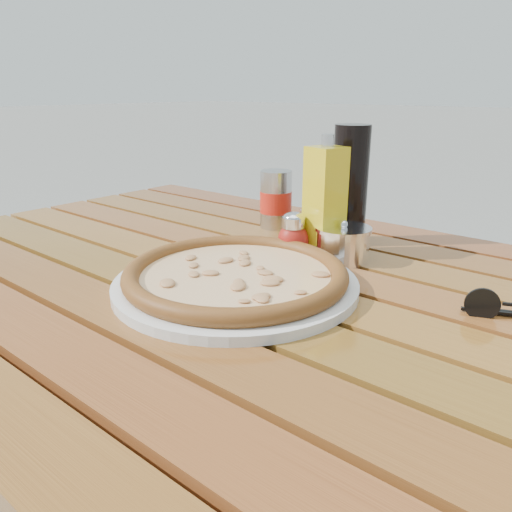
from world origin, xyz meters
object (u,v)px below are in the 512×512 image
Objects in this scene: sunglasses at (509,308)px; pizza at (236,274)px; table at (248,321)px; plate at (236,284)px; oregano_shaker at (310,228)px; parmesan_tin at (342,243)px; soda_can at (276,200)px; dark_bottle at (350,185)px; pepper_shaker at (293,236)px; olive_oil_cruet at (325,202)px.

pizza is at bearing -179.55° from sunglasses.
table is 0.10m from plate.
parmesan_tin is (0.08, -0.02, -0.01)m from oregano_shaker.
soda_can is (-0.14, 0.07, 0.02)m from oregano_shaker.
dark_bottle reaches higher than table.
pepper_shaker is 0.37× the size of dark_bottle.
pepper_shaker and oregano_shaker have the same top height.
dark_bottle is (0.01, 0.31, 0.10)m from plate.
table is 0.24m from olive_oil_cruet.
pepper_shaker is 0.09m from parmesan_tin.
dark_bottle is at bearing 88.70° from plate.
plate is 0.17m from pepper_shaker.
soda_can is at bearing 151.57° from olive_oil_cruet.
sunglasses reaches higher than table.
olive_oil_cruet is 0.34m from sunglasses.
dark_bottle reaches higher than soda_can.
table is at bearing -86.74° from oregano_shaker.
dark_bottle reaches higher than pizza.
pepper_shaker reaches higher than table.
dark_bottle is at bearing 115.73° from parmesan_tin.
olive_oil_cruet is at bearing 145.52° from sunglasses.
oregano_shaker is 0.38m from sunglasses.
dark_bottle reaches higher than parmesan_tin.
parmesan_tin is at bearing -15.83° from oregano_shaker.
pepper_shaker reaches higher than parmesan_tin.
pizza is 5.57× the size of oregano_shaker.
parmesan_tin is at bearing 75.41° from plate.
plate is 0.33m from dark_bottle.
oregano_shaker reaches higher than parmesan_tin.
soda_can is 0.57× the size of olive_oil_cruet.
olive_oil_cruet reaches higher than plate.
pepper_shaker reaches higher than plate.
soda_can is at bearing 155.99° from parmesan_tin.
dark_bottle reaches higher than oregano_shaker.
sunglasses is (0.34, 0.14, 0.01)m from plate.
dark_bottle is at bearing 88.70° from pizza.
soda_can is at bearing 118.00° from plate.
table is at bearing -113.00° from parmesan_tin.
parmesan_tin reaches higher than pizza.
plate is (0.02, -0.05, 0.08)m from table.
olive_oil_cruet reaches higher than table.
plate is at bearing -104.59° from parmesan_tin.
parmesan_tin is (0.05, -0.10, -0.08)m from dark_bottle.
oregano_shaker is 0.08m from parmesan_tin.
dark_bottle is (0.03, 0.08, 0.07)m from oregano_shaker.
plate is at bearing -94.28° from olive_oil_cruet.
pizza is 4.28× the size of sunglasses.
olive_oil_cruet is at bearing -28.43° from soda_can.
oregano_shaker is at bearing 164.17° from parmesan_tin.
pizza is 0.37m from sunglasses.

